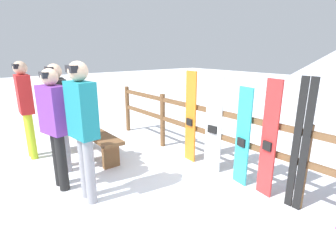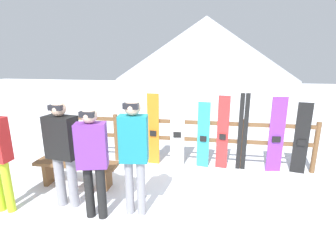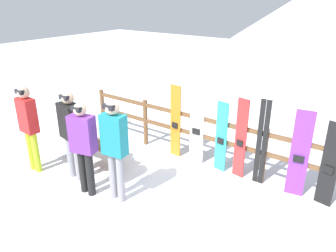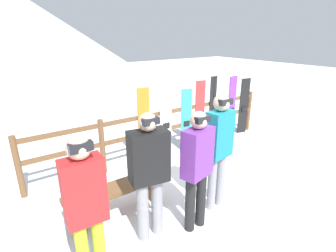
{
  "view_description": "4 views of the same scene",
  "coord_description": "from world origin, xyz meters",
  "px_view_note": "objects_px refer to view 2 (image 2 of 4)",
  "views": [
    {
      "loc": [
        2.69,
        -1.48,
        1.91
      ],
      "look_at": [
        -0.24,
        0.83,
        0.84
      ],
      "focal_mm": 28.0,
      "sensor_mm": 36.0,
      "label": 1
    },
    {
      "loc": [
        0.68,
        -3.83,
        2.39
      ],
      "look_at": [
        -0.09,
        0.87,
        1.09
      ],
      "focal_mm": 28.0,
      "sensor_mm": 36.0,
      "label": 2
    },
    {
      "loc": [
        3.16,
        -3.76,
        3.35
      ],
      "look_at": [
        -0.18,
        0.81,
        1.03
      ],
      "focal_mm": 35.0,
      "sensor_mm": 36.0,
      "label": 3
    },
    {
      "loc": [
        -3.0,
        -2.83,
        2.59
      ],
      "look_at": [
        -0.31,
        1.03,
        0.92
      ],
      "focal_mm": 28.0,
      "sensor_mm": 36.0,
      "label": 4
    }
  ],
  "objects_px": {
    "person_black": "(63,148)",
    "snowboard_black_stripe": "(301,139)",
    "snowboard_white": "(177,131)",
    "ski_pair_black": "(243,132)",
    "person_purple": "(92,156)",
    "snowboard_red": "(223,133)",
    "person_teal": "(134,149)",
    "snowboard_purple": "(276,136)",
    "bench": "(77,168)",
    "snowboard_cyan": "(203,135)",
    "snowboard_orange": "(153,130)"
  },
  "relations": [
    {
      "from": "person_black",
      "to": "snowboard_black_stripe",
      "type": "relative_size",
      "value": 1.16
    },
    {
      "from": "snowboard_black_stripe",
      "to": "snowboard_white",
      "type": "bearing_deg",
      "value": 180.0
    },
    {
      "from": "ski_pair_black",
      "to": "snowboard_black_stripe",
      "type": "xyz_separation_m",
      "value": [
        1.16,
        -0.0,
        -0.08
      ]
    },
    {
      "from": "person_purple",
      "to": "snowboard_red",
      "type": "distance_m",
      "value": 2.87
    },
    {
      "from": "person_teal",
      "to": "snowboard_purple",
      "type": "bearing_deg",
      "value": 38.65
    },
    {
      "from": "bench",
      "to": "person_black",
      "type": "height_order",
      "value": "person_black"
    },
    {
      "from": "bench",
      "to": "snowboard_cyan",
      "type": "height_order",
      "value": "snowboard_cyan"
    },
    {
      "from": "person_teal",
      "to": "snowboard_purple",
      "type": "relative_size",
      "value": 1.14
    },
    {
      "from": "snowboard_white",
      "to": "snowboard_black_stripe",
      "type": "distance_m",
      "value": 2.53
    },
    {
      "from": "bench",
      "to": "snowboard_purple",
      "type": "relative_size",
      "value": 0.98
    },
    {
      "from": "snowboard_orange",
      "to": "snowboard_black_stripe",
      "type": "bearing_deg",
      "value": -0.0
    },
    {
      "from": "snowboard_white",
      "to": "ski_pair_black",
      "type": "distance_m",
      "value": 1.38
    },
    {
      "from": "ski_pair_black",
      "to": "snowboard_purple",
      "type": "bearing_deg",
      "value": -0.28
    },
    {
      "from": "snowboard_white",
      "to": "snowboard_red",
      "type": "xyz_separation_m",
      "value": [
        0.97,
        0.0,
        0.0
      ]
    },
    {
      "from": "snowboard_white",
      "to": "ski_pair_black",
      "type": "xyz_separation_m",
      "value": [
        1.38,
        0.0,
        0.04
      ]
    },
    {
      "from": "person_teal",
      "to": "snowboard_purple",
      "type": "height_order",
      "value": "person_teal"
    },
    {
      "from": "person_black",
      "to": "snowboard_cyan",
      "type": "relative_size",
      "value": 1.2
    },
    {
      "from": "person_teal",
      "to": "snowboard_white",
      "type": "distance_m",
      "value": 2.0
    },
    {
      "from": "snowboard_white",
      "to": "snowboard_purple",
      "type": "xyz_separation_m",
      "value": [
        2.05,
        0.0,
        0.0
      ]
    },
    {
      "from": "ski_pair_black",
      "to": "person_black",
      "type": "bearing_deg",
      "value": -146.89
    },
    {
      "from": "bench",
      "to": "snowboard_black_stripe",
      "type": "bearing_deg",
      "value": 16.52
    },
    {
      "from": "person_teal",
      "to": "person_purple",
      "type": "height_order",
      "value": "person_teal"
    },
    {
      "from": "bench",
      "to": "ski_pair_black",
      "type": "relative_size",
      "value": 0.95
    },
    {
      "from": "person_black",
      "to": "ski_pair_black",
      "type": "distance_m",
      "value": 3.49
    },
    {
      "from": "snowboard_white",
      "to": "snowboard_black_stripe",
      "type": "height_order",
      "value": "snowboard_white"
    },
    {
      "from": "person_black",
      "to": "bench",
      "type": "bearing_deg",
      "value": 104.58
    },
    {
      "from": "snowboard_black_stripe",
      "to": "snowboard_red",
      "type": "bearing_deg",
      "value": 180.0
    },
    {
      "from": "person_purple",
      "to": "snowboard_cyan",
      "type": "xyz_separation_m",
      "value": [
        1.52,
        2.12,
        -0.27
      ]
    },
    {
      "from": "person_teal",
      "to": "snowboard_red",
      "type": "bearing_deg",
      "value": 55.15
    },
    {
      "from": "snowboard_purple",
      "to": "snowboard_orange",
      "type": "bearing_deg",
      "value": 180.0
    },
    {
      "from": "snowboard_red",
      "to": "ski_pair_black",
      "type": "bearing_deg",
      "value": 0.47
    },
    {
      "from": "person_black",
      "to": "snowboard_white",
      "type": "xyz_separation_m",
      "value": [
        1.54,
        1.9,
        -0.21
      ]
    },
    {
      "from": "snowboard_orange",
      "to": "snowboard_black_stripe",
      "type": "xyz_separation_m",
      "value": [
        3.06,
        -0.0,
        -0.05
      ]
    },
    {
      "from": "person_black",
      "to": "snowboard_cyan",
      "type": "xyz_separation_m",
      "value": [
        2.11,
        1.9,
        -0.28
      ]
    },
    {
      "from": "person_purple",
      "to": "snowboard_red",
      "type": "xyz_separation_m",
      "value": [
        1.92,
        2.12,
        -0.2
      ]
    },
    {
      "from": "snowboard_cyan",
      "to": "snowboard_black_stripe",
      "type": "height_order",
      "value": "snowboard_black_stripe"
    },
    {
      "from": "person_teal",
      "to": "snowboard_red",
      "type": "distance_m",
      "value": 2.39
    },
    {
      "from": "snowboard_white",
      "to": "snowboard_purple",
      "type": "relative_size",
      "value": 0.99
    },
    {
      "from": "person_black",
      "to": "snowboard_cyan",
      "type": "distance_m",
      "value": 2.85
    },
    {
      "from": "snowboard_cyan",
      "to": "snowboard_red",
      "type": "relative_size",
      "value": 0.91
    },
    {
      "from": "bench",
      "to": "person_black",
      "type": "xyz_separation_m",
      "value": [
        0.17,
        -0.64,
        0.63
      ]
    },
    {
      "from": "snowboard_red",
      "to": "snowboard_purple",
      "type": "bearing_deg",
      "value": 0.0
    },
    {
      "from": "snowboard_white",
      "to": "snowboard_purple",
      "type": "bearing_deg",
      "value": 0.0
    },
    {
      "from": "snowboard_cyan",
      "to": "ski_pair_black",
      "type": "xyz_separation_m",
      "value": [
        0.81,
        0.0,
        0.11
      ]
    },
    {
      "from": "bench",
      "to": "snowboard_cyan",
      "type": "xyz_separation_m",
      "value": [
        2.28,
        1.26,
        0.35
      ]
    },
    {
      "from": "person_teal",
      "to": "snowboard_white",
      "type": "bearing_deg",
      "value": 78.75
    },
    {
      "from": "person_teal",
      "to": "person_purple",
      "type": "relative_size",
      "value": 1.06
    },
    {
      "from": "person_teal",
      "to": "snowboard_red",
      "type": "height_order",
      "value": "person_teal"
    },
    {
      "from": "snowboard_red",
      "to": "person_teal",
      "type": "bearing_deg",
      "value": -124.85
    },
    {
      "from": "person_black",
      "to": "snowboard_red",
      "type": "distance_m",
      "value": 3.16
    }
  ]
}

